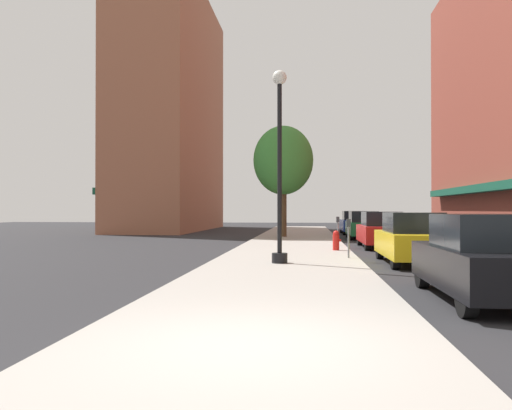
# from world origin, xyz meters

# --- Properties ---
(ground_plane) EXTENTS (90.00, 90.00, 0.00)m
(ground_plane) POSITION_xyz_m (4.00, 18.00, 0.00)
(ground_plane) COLOR #232326
(sidewalk_slab) EXTENTS (4.80, 50.00, 0.12)m
(sidewalk_slab) POSITION_xyz_m (0.00, 19.00, 0.06)
(sidewalk_slab) COLOR gray
(sidewalk_slab) RESTS_ON ground
(building_far_background) EXTENTS (6.80, 18.00, 20.25)m
(building_far_background) POSITION_xyz_m (-11.01, 37.00, 10.10)
(building_far_background) COLOR #9E6047
(building_far_background) RESTS_ON ground
(lamppost) EXTENTS (0.48, 0.48, 5.90)m
(lamppost) POSITION_xyz_m (-0.18, 9.45, 3.20)
(lamppost) COLOR black
(lamppost) RESTS_ON sidewalk_slab
(fire_hydrant) EXTENTS (0.33, 0.26, 0.79)m
(fire_hydrant) POSITION_xyz_m (1.82, 14.58, 0.52)
(fire_hydrant) COLOR red
(fire_hydrant) RESTS_ON sidewalk_slab
(parking_meter_near) EXTENTS (0.14, 0.09, 1.31)m
(parking_meter_near) POSITION_xyz_m (2.05, 11.32, 0.95)
(parking_meter_near) COLOR slate
(parking_meter_near) RESTS_ON sidewalk_slab
(parking_meter_far) EXTENTS (0.14, 0.09, 1.31)m
(parking_meter_far) POSITION_xyz_m (2.05, 17.38, 0.95)
(parking_meter_far) COLOR slate
(parking_meter_far) RESTS_ON sidewalk_slab
(tree_near) EXTENTS (3.63, 3.63, 6.72)m
(tree_near) POSITION_xyz_m (-0.78, 24.79, 4.72)
(tree_near) COLOR #4C3823
(tree_near) RESTS_ON sidewalk_slab
(car_black) EXTENTS (1.80, 4.30, 1.66)m
(car_black) POSITION_xyz_m (4.00, 3.96, 0.81)
(car_black) COLOR black
(car_black) RESTS_ON ground
(car_yellow) EXTENTS (1.80, 4.30, 1.66)m
(car_yellow) POSITION_xyz_m (4.00, 10.66, 0.81)
(car_yellow) COLOR black
(car_yellow) RESTS_ON ground
(car_red) EXTENTS (1.80, 4.30, 1.66)m
(car_red) POSITION_xyz_m (4.00, 17.59, 0.81)
(car_red) COLOR black
(car_red) RESTS_ON ground
(car_green) EXTENTS (1.80, 4.30, 1.66)m
(car_green) POSITION_xyz_m (4.00, 24.93, 0.81)
(car_green) COLOR black
(car_green) RESTS_ON ground
(car_blue) EXTENTS (1.80, 4.30, 1.66)m
(car_blue) POSITION_xyz_m (4.00, 30.91, 0.81)
(car_blue) COLOR black
(car_blue) RESTS_ON ground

